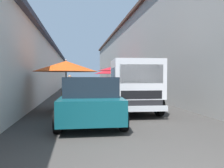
{
  "coord_description": "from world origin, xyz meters",
  "views": [
    {
      "loc": [
        -2.4,
        1.39,
        1.47
      ],
      "look_at": [
        7.11,
        -0.22,
        1.12
      ],
      "focal_mm": 33.41,
      "sensor_mm": 36.0,
      "label": 1
    }
  ],
  "objects_px": {
    "delivery_truck": "(133,87)",
    "hatchback_car": "(90,99)",
    "fruit_stall_near_right": "(108,74)",
    "fruit_stall_far_right": "(112,73)",
    "fruit_stall_far_left": "(66,71)",
    "vendor_by_crates": "(70,86)"
  },
  "relations": [
    {
      "from": "fruit_stall_far_right",
      "to": "hatchback_car",
      "type": "distance_m",
      "value": 10.28
    },
    {
      "from": "vendor_by_crates",
      "to": "hatchback_car",
      "type": "bearing_deg",
      "value": -172.21
    },
    {
      "from": "fruit_stall_far_left",
      "to": "fruit_stall_far_right",
      "type": "height_order",
      "value": "fruit_stall_far_right"
    },
    {
      "from": "fruit_stall_far_left",
      "to": "hatchback_car",
      "type": "relative_size",
      "value": 0.67
    },
    {
      "from": "fruit_stall_far_right",
      "to": "delivery_truck",
      "type": "xyz_separation_m",
      "value": [
        -8.61,
        0.6,
        -0.73
      ]
    },
    {
      "from": "fruit_stall_far_left",
      "to": "delivery_truck",
      "type": "distance_m",
      "value": 2.84
    },
    {
      "from": "fruit_stall_near_right",
      "to": "fruit_stall_far_right",
      "type": "bearing_deg",
      "value": 175.06
    },
    {
      "from": "fruit_stall_near_right",
      "to": "delivery_truck",
      "type": "distance_m",
      "value": 13.28
    },
    {
      "from": "fruit_stall_far_left",
      "to": "fruit_stall_near_right",
      "type": "height_order",
      "value": "fruit_stall_near_right"
    },
    {
      "from": "fruit_stall_far_left",
      "to": "delivery_truck",
      "type": "relative_size",
      "value": 0.53
    },
    {
      "from": "fruit_stall_far_right",
      "to": "fruit_stall_near_right",
      "type": "xyz_separation_m",
      "value": [
        4.61,
        -0.4,
        -0.01
      ]
    },
    {
      "from": "delivery_truck",
      "to": "vendor_by_crates",
      "type": "height_order",
      "value": "delivery_truck"
    },
    {
      "from": "delivery_truck",
      "to": "fruit_stall_far_right",
      "type": "bearing_deg",
      "value": -3.98
    },
    {
      "from": "delivery_truck",
      "to": "hatchback_car",
      "type": "bearing_deg",
      "value": 126.85
    },
    {
      "from": "fruit_stall_near_right",
      "to": "hatchback_car",
      "type": "height_order",
      "value": "fruit_stall_near_right"
    },
    {
      "from": "vendor_by_crates",
      "to": "fruit_stall_near_right",
      "type": "bearing_deg",
      "value": -23.64
    },
    {
      "from": "fruit_stall_near_right",
      "to": "hatchback_car",
      "type": "distance_m",
      "value": 14.86
    },
    {
      "from": "vendor_by_crates",
      "to": "fruit_stall_far_left",
      "type": "bearing_deg",
      "value": -179.97
    },
    {
      "from": "fruit_stall_far_left",
      "to": "fruit_stall_near_right",
      "type": "bearing_deg",
      "value": -16.34
    },
    {
      "from": "fruit_stall_far_right",
      "to": "fruit_stall_near_right",
      "type": "relative_size",
      "value": 0.84
    },
    {
      "from": "fruit_stall_far_left",
      "to": "hatchback_car",
      "type": "xyz_separation_m",
      "value": [
        -2.17,
        -0.85,
        -0.96
      ]
    },
    {
      "from": "fruit_stall_near_right",
      "to": "delivery_truck",
      "type": "height_order",
      "value": "fruit_stall_near_right"
    }
  ]
}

